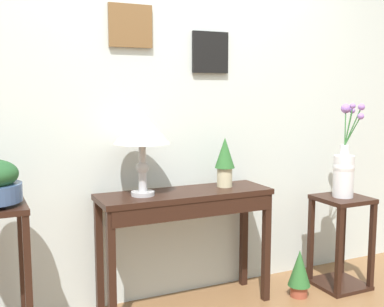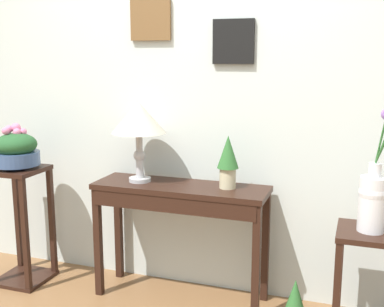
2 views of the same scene
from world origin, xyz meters
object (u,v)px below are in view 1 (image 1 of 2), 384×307
(potted_plant_floor, at_px, (299,272))
(console_table, at_px, (186,211))
(pedestal_stand_right, at_px, (341,242))
(flower_vase_tall_right, at_px, (344,168))
(potted_plant_on_console, at_px, (225,159))
(table_lamp, at_px, (142,130))

(potted_plant_floor, bearing_deg, console_table, 167.27)
(pedestal_stand_right, xyz_separation_m, potted_plant_floor, (-0.38, -0.02, -0.15))
(flower_vase_tall_right, relative_size, potted_plant_floor, 1.98)
(console_table, distance_m, potted_plant_floor, 0.92)
(potted_plant_on_console, xyz_separation_m, flower_vase_tall_right, (0.85, -0.20, -0.09))
(potted_plant_on_console, height_order, pedestal_stand_right, potted_plant_on_console)
(pedestal_stand_right, bearing_deg, flower_vase_tall_right, 4.62)
(console_table, height_order, table_lamp, table_lamp)
(potted_plant_on_console, bearing_deg, pedestal_stand_right, -13.42)
(table_lamp, bearing_deg, pedestal_stand_right, -6.93)
(flower_vase_tall_right, bearing_deg, potted_plant_floor, -176.70)
(potted_plant_floor, bearing_deg, pedestal_stand_right, 3.29)
(console_table, height_order, potted_plant_floor, console_table)
(pedestal_stand_right, relative_size, potted_plant_floor, 1.99)
(table_lamp, distance_m, flower_vase_tall_right, 1.48)
(pedestal_stand_right, bearing_deg, table_lamp, 173.07)
(flower_vase_tall_right, bearing_deg, pedestal_stand_right, -175.38)
(console_table, relative_size, flower_vase_tall_right, 1.70)
(potted_plant_on_console, relative_size, pedestal_stand_right, 0.50)
(pedestal_stand_right, bearing_deg, console_table, 172.43)
(flower_vase_tall_right, bearing_deg, console_table, 172.47)
(potted_plant_on_console, relative_size, flower_vase_tall_right, 0.50)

